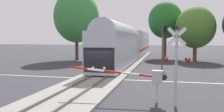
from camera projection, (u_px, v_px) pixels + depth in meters
ground_plane at (100, 79)px, 20.23m from camera, size 220.00×220.00×0.00m
road_centre_stripe at (100, 79)px, 20.23m from camera, size 44.00×0.20×0.01m
railway_track at (100, 78)px, 20.23m from camera, size 4.40×80.00×0.32m
commuter_train at (131, 43)px, 38.66m from camera, size 3.04×42.06×5.16m
crossing_gate_near at (146, 77)px, 12.66m from camera, size 5.59×0.40×1.91m
crossing_signal_mast at (176, 57)px, 11.75m from camera, size 1.36×0.44×4.22m
traffic_signal_far_side at (164, 38)px, 27.62m from camera, size 0.53×0.38×5.34m
elm_centre_background at (165, 20)px, 41.64m from camera, size 6.09×6.09×10.21m
oak_far_right at (195, 27)px, 36.34m from camera, size 6.12×6.12×8.64m
oak_behind_train at (76, 17)px, 37.88m from camera, size 7.43×7.43×11.44m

